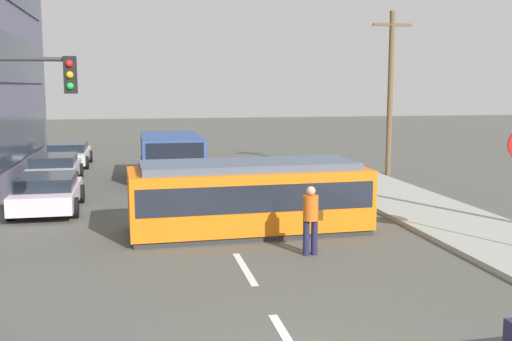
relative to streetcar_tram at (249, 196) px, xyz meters
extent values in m
plane|color=#4F5049|center=(-0.72, 0.63, -1.02)|extent=(120.00, 120.00, 0.00)
cube|color=silver|center=(-0.72, -3.37, -1.01)|extent=(0.16, 2.40, 0.01)
cube|color=silver|center=(-0.72, 6.00, -1.01)|extent=(0.16, 2.40, 0.01)
cube|color=silver|center=(-0.72, 12.00, -1.01)|extent=(0.16, 2.40, 0.01)
cube|color=#2D3847|center=(-7.78, 11.12, 0.90)|extent=(0.06, 12.46, 1.92)
cube|color=#2D3847|center=(-7.78, 11.12, 4.10)|extent=(0.06, 12.46, 1.92)
cube|color=orange|center=(0.00, 0.00, -0.06)|extent=(6.59, 2.72, 1.62)
cube|color=#2D2D2D|center=(0.00, 0.00, -0.94)|extent=(6.45, 2.60, 0.15)
cube|color=#4C596C|center=(0.00, 0.00, 0.85)|extent=(5.92, 2.33, 0.20)
cube|color=#1E232D|center=(0.00, 0.00, 0.14)|extent=(6.33, 2.76, 0.71)
cube|color=#2D4A88|center=(-1.56, 9.92, 0.09)|extent=(2.52, 5.29, 1.62)
cube|color=black|center=(-1.55, 7.33, 0.33)|extent=(2.25, 0.13, 0.97)
cube|color=black|center=(-1.56, 9.92, 0.38)|extent=(2.55, 4.49, 0.65)
cylinder|color=black|center=(-1.56, 8.23, -0.57)|extent=(2.55, 0.91, 0.90)
cylinder|color=black|center=(-1.57, 11.61, -0.57)|extent=(2.55, 0.91, 0.90)
cylinder|color=#212040|center=(0.92, -2.59, -0.59)|extent=(0.16, 0.16, 0.85)
cylinder|color=#212040|center=(1.12, -2.59, -0.59)|extent=(0.16, 0.16, 0.85)
cylinder|color=#D45F17|center=(1.02, -2.59, 0.13)|extent=(0.36, 0.36, 0.60)
sphere|color=tan|center=(1.02, -2.59, 0.54)|extent=(0.22, 0.22, 0.22)
cube|color=#56370C|center=(1.24, -2.54, -0.07)|extent=(0.21, 0.12, 0.24)
cube|color=silver|center=(-5.86, 4.00, -0.50)|extent=(1.92, 4.19, 0.55)
cube|color=black|center=(-5.86, 3.85, -0.03)|extent=(1.75, 2.31, 0.40)
cylinder|color=black|center=(-6.81, 5.24, -0.70)|extent=(0.23, 0.64, 0.64)
cylinder|color=black|center=(-4.94, 5.26, -0.70)|extent=(0.23, 0.64, 0.64)
cylinder|color=black|center=(-6.78, 2.74, -0.70)|extent=(0.23, 0.64, 0.64)
cylinder|color=black|center=(-4.91, 2.76, -0.70)|extent=(0.23, 0.64, 0.64)
cube|color=silver|center=(-6.38, 9.91, -0.50)|extent=(1.92, 4.37, 0.55)
cube|color=black|center=(-6.38, 9.76, -0.03)|extent=(1.74, 2.41, 0.40)
cylinder|color=black|center=(-7.33, 11.20, -0.70)|extent=(0.23, 0.64, 0.64)
cylinder|color=black|center=(-5.48, 11.23, -0.70)|extent=(0.23, 0.64, 0.64)
cylinder|color=black|center=(-7.29, 8.60, -0.70)|extent=(0.23, 0.64, 0.64)
cylinder|color=black|center=(-5.44, 8.62, -0.70)|extent=(0.23, 0.64, 0.64)
cube|color=silver|center=(-6.39, 15.42, -0.50)|extent=(1.90, 4.45, 0.55)
cube|color=black|center=(-6.39, 15.27, -0.03)|extent=(1.75, 2.45, 0.40)
cylinder|color=black|center=(-7.34, 16.75, -0.70)|extent=(0.22, 0.64, 0.64)
cylinder|color=black|center=(-5.46, 16.76, -0.70)|extent=(0.22, 0.64, 0.64)
cylinder|color=black|center=(-7.33, 14.08, -0.70)|extent=(0.22, 0.64, 0.64)
cylinder|color=black|center=(-5.44, 14.09, -0.70)|extent=(0.22, 0.64, 0.64)
cylinder|color=#333333|center=(-5.58, -1.70, 3.60)|extent=(2.31, 0.10, 0.10)
cube|color=black|center=(-4.43, -1.70, 3.25)|extent=(0.28, 0.24, 0.84)
sphere|color=red|center=(-4.43, -1.83, 3.50)|extent=(0.16, 0.16, 0.16)
sphere|color=gold|center=(-4.43, -1.83, 3.25)|extent=(0.16, 0.16, 0.16)
sphere|color=green|center=(-4.43, -1.83, 3.00)|extent=(0.16, 0.16, 0.16)
cylinder|color=brown|center=(8.21, 9.40, 2.63)|extent=(0.24, 0.24, 7.30)
cube|color=brown|center=(8.21, 9.40, 5.69)|extent=(1.80, 0.12, 0.12)
camera|label=1|loc=(-2.98, -16.06, 2.99)|focal=42.20mm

